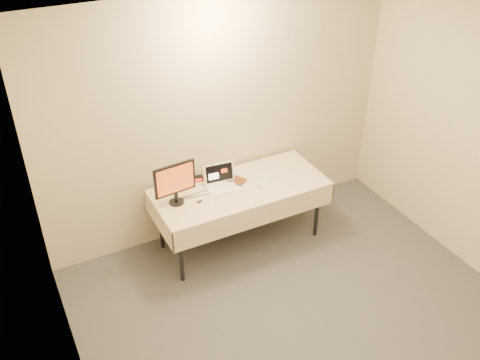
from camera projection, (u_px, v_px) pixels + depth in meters
name	position (u px, v px, depth m)	size (l,w,h in m)	color
back_wall	(221.00, 118.00, 5.69)	(4.00, 0.10, 2.70)	beige
table	(240.00, 191.00, 5.71)	(1.86, 0.81, 0.74)	black
laptop	(222.00, 182.00, 5.65)	(0.36, 0.31, 0.23)	white
monitor	(175.00, 181.00, 5.28)	(0.44, 0.17, 0.45)	black
book	(231.00, 176.00, 5.65)	(0.16, 0.02, 0.22)	brown
alarm_clock	(197.00, 179.00, 5.76)	(0.14, 0.07, 0.06)	black
clicker	(260.00, 187.00, 5.65)	(0.04, 0.08, 0.02)	silver
paper_form	(264.00, 179.00, 5.80)	(0.10, 0.24, 0.00)	#BBDEB0
usb_dongle	(199.00, 202.00, 5.44)	(0.06, 0.02, 0.01)	black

